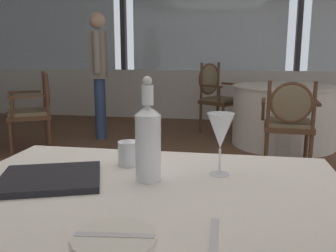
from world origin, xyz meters
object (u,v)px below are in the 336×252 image
water_bottle (148,140)px  menu_book (50,178)px  dining_chair_1_0 (36,106)px  diner_person_0 (99,68)px  dining_chair_0_2 (216,92)px  side_plate (114,238)px  wine_glass (221,132)px  dining_chair_0_0 (289,118)px  water_tumbler (129,153)px

water_bottle → menu_book: size_ratio=1.08×
dining_chair_1_0 → diner_person_0: (0.44, 0.89, 0.40)m
dining_chair_0_2 → dining_chair_1_0: bearing=-107.5°
side_plate → wine_glass: size_ratio=0.90×
wine_glass → dining_chair_0_2: bearing=92.6°
water_bottle → diner_person_0: size_ratio=0.19×
water_bottle → dining_chair_0_0: water_bottle is taller
wine_glass → diner_person_0: bearing=115.9°
dining_chair_1_0 → wine_glass: bearing=97.1°
dining_chair_1_0 → water_bottle: bearing=93.3°
diner_person_0 → dining_chair_1_0: bearing=-130.5°
dining_chair_0_0 → dining_chair_0_2: bearing=30.2°
menu_book → water_tumbler: bearing=26.9°
water_tumbler → dining_chair_1_0: bearing=125.3°
water_tumbler → diner_person_0: diner_person_0 is taller
water_tumbler → diner_person_0: 3.76m
water_bottle → wine_glass: 0.24m
water_tumbler → dining_chair_0_2: size_ratio=0.08×
dining_chair_0_0 → dining_chair_0_2: dining_chair_0_2 is taller
water_bottle → diner_person_0: diner_person_0 is taller
menu_book → dining_chair_0_2: (0.32, 4.30, -0.17)m
water_bottle → dining_chair_0_2: size_ratio=0.32×
dining_chair_0_0 → dining_chair_0_2: (-0.78, 1.69, 0.06)m
wine_glass → water_tumbler: bearing=171.0°
side_plate → menu_book: 0.44m
dining_chair_0_0 → side_plate: bearing=170.1°
dining_chair_0_2 → water_tumbler: bearing=-56.5°
water_bottle → water_tumbler: bearing=126.4°
wine_glass → dining_chair_0_2: size_ratio=0.20×
water_bottle → dining_chair_1_0: bearing=125.4°
water_bottle → dining_chair_0_2: bearing=89.6°
diner_person_0 → menu_book: bearing=-85.9°
menu_book → diner_person_0: (-1.21, 3.69, 0.19)m
water_bottle → dining_chair_0_2: 4.25m
side_plate → diner_person_0: bearing=110.7°
diner_person_0 → wine_glass: bearing=-78.1°
water_tumbler → dining_chair_0_0: size_ratio=0.10×
water_bottle → diner_person_0: 3.93m
side_plate → dining_chair_0_0: size_ratio=0.21×
dining_chair_0_0 → dining_chair_0_2: 1.86m
wine_glass → water_tumbler: 0.34m
side_plate → dining_chair_0_0: dining_chair_0_0 is taller
menu_book → dining_chair_0_2: 4.32m
wine_glass → dining_chair_0_0: size_ratio=0.23×
dining_chair_1_0 → water_tumbler: bearing=93.2°
dining_chair_0_0 → diner_person_0: 2.59m
dining_chair_0_0 → diner_person_0: size_ratio=0.54×
water_bottle → dining_chair_1_0: 3.38m
water_bottle → wine_glass: (0.22, 0.09, 0.01)m
water_tumbler → dining_chair_1_0: dining_chair_1_0 is taller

